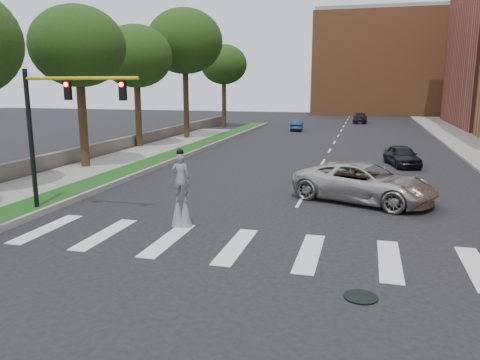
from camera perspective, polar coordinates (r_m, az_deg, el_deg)
ground_plane at (r=15.34m, az=3.19°, el=-9.71°), size 160.00×160.00×0.00m
grass_median at (r=37.32m, az=-7.80°, el=3.14°), size 2.00×60.00×0.25m
median_curb at (r=36.92m, az=-6.29°, el=3.11°), size 0.20×60.00×0.28m
sidewalk_left at (r=30.14m, az=-20.50°, el=0.41°), size 4.00×60.00×0.18m
stone_wall at (r=41.43m, az=-13.78°, el=4.35°), size 0.50×56.00×1.10m
manhole at (r=13.22m, az=14.50°, el=-13.64°), size 0.90×0.90×0.04m
building_backdrop at (r=92.10m, az=17.49°, el=13.27°), size 26.00×14.00×18.00m
traffic_signal at (r=21.25m, az=-21.77°, el=6.97°), size 5.30×0.23×6.20m
stilt_performer at (r=18.55m, az=-7.19°, el=-1.78°), size 0.84×0.56×3.14m
suv_crossing at (r=23.20m, az=14.91°, el=-0.31°), size 7.37×5.29×1.86m
car_near at (r=34.16m, az=19.16°, el=2.81°), size 2.70×4.47×1.42m
car_mid at (r=57.44m, az=6.93°, el=6.64°), size 1.71×3.99×1.28m
car_far at (r=70.19m, az=14.43°, el=7.30°), size 1.99×4.77×1.38m
tree_2 at (r=32.58m, az=-19.16°, el=15.06°), size 6.04×6.04×10.49m
tree_3 at (r=42.06m, az=-12.59°, el=14.45°), size 6.22×6.22×10.51m
tree_4 at (r=48.39m, az=-6.76°, el=16.41°), size 7.50×7.50×12.88m
tree_5 at (r=61.17m, az=-1.99°, el=13.85°), size 5.89×5.89×10.49m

